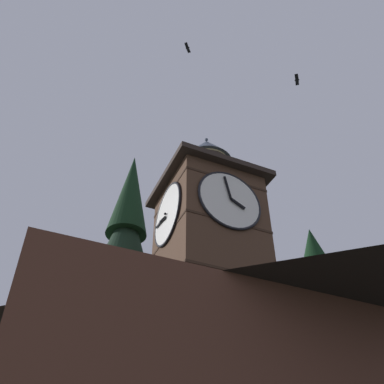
% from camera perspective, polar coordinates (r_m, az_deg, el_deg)
% --- Properties ---
extents(clock_tower, '(4.21, 4.21, 8.65)m').
position_cam_1_polar(clock_tower, '(17.67, 2.18, -4.47)').
color(clock_tower, '#4C3323').
rests_on(clock_tower, building_main).
extents(pine_tree_behind, '(6.62, 6.62, 18.57)m').
position_cam_1_polar(pine_tree_behind, '(19.11, -10.45, -21.00)').
color(pine_tree_behind, '#473323').
rests_on(pine_tree_behind, ground_plane).
extents(moon, '(1.90, 1.90, 1.90)m').
position_cam_1_polar(moon, '(57.50, -0.81, -23.32)').
color(moon, silver).
extents(flying_bird_high, '(0.49, 0.52, 0.11)m').
position_cam_1_polar(flying_bird_high, '(22.42, -0.58, 18.22)').
color(flying_bird_high, black).
extents(flying_bird_low, '(0.57, 0.64, 0.13)m').
position_cam_1_polar(flying_bird_low, '(23.08, 13.48, 13.98)').
color(flying_bird_low, black).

